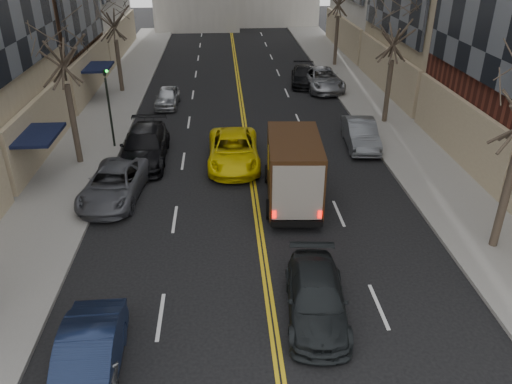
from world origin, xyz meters
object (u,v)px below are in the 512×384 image
Objects in this scene: taxi at (233,150)px; pedestrian at (308,183)px; ups_truck at (293,169)px; observer_sedan at (316,298)px.

pedestrian reaches higher than taxi.
ups_truck reaches higher than pedestrian.
pedestrian is (0.97, 7.50, 0.22)m from observer_sedan.
taxi is (-2.48, 4.16, -0.81)m from ups_truck.
ups_truck is at bearing -58.53° from taxi.
pedestrian is (3.20, -4.17, 0.10)m from taxi.
observer_sedan is 2.67× the size of pedestrian.
pedestrian reaches higher than observer_sedan.
observer_sedan is at bearing 156.23° from pedestrian.
taxi is at bearing 21.17° from pedestrian.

